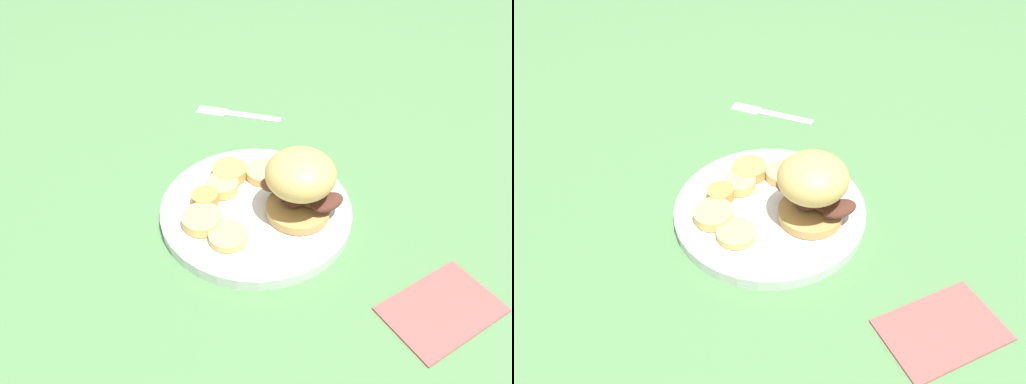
{
  "view_description": "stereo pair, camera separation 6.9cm",
  "coord_description": "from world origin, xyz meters",
  "views": [
    {
      "loc": [
        0.09,
        -0.51,
        0.5
      ],
      "look_at": [
        0.0,
        0.0,
        0.04
      ],
      "focal_mm": 35.0,
      "sensor_mm": 36.0,
      "label": 1
    },
    {
      "loc": [
        0.15,
        -0.49,
        0.5
      ],
      "look_at": [
        0.0,
        0.0,
        0.04
      ],
      "focal_mm": 35.0,
      "sensor_mm": 36.0,
      "label": 2
    }
  ],
  "objects": [
    {
      "name": "potato_round_1",
      "position": [
        -0.07,
        -0.01,
        0.03
      ],
      "size": [
        0.04,
        0.04,
        0.02
      ],
      "primitive_type": "cylinder",
      "color": "#BC8942",
      "rests_on": "dinner_plate"
    },
    {
      "name": "potato_round_3",
      "position": [
        -0.05,
        0.06,
        0.03
      ],
      "size": [
        0.05,
        0.05,
        0.02
      ],
      "primitive_type": "cylinder",
      "color": "tan",
      "rests_on": "dinner_plate"
    },
    {
      "name": "potato_round_4",
      "position": [
        -0.02,
        -0.07,
        0.02
      ],
      "size": [
        0.05,
        0.05,
        0.01
      ],
      "primitive_type": "cylinder",
      "color": "#DBB766",
      "rests_on": "dinner_plate"
    },
    {
      "name": "napkin",
      "position": [
        0.24,
        -0.12,
        0.0
      ],
      "size": [
        0.16,
        0.16,
        0.01
      ],
      "primitive_type": "cube",
      "rotation": [
        0.0,
        0.0,
        3.87
      ],
      "color": "#B24C47",
      "rests_on": "ground_plane"
    },
    {
      "name": "potato_round_0",
      "position": [
        -0.07,
        -0.05,
        0.03
      ],
      "size": [
        0.05,
        0.05,
        0.01
      ],
      "primitive_type": "cylinder",
      "color": "#DBB766",
      "rests_on": "dinner_plate"
    },
    {
      "name": "ground_plane",
      "position": [
        0.0,
        0.0,
        0.0
      ],
      "size": [
        4.0,
        4.0,
        0.0
      ],
      "primitive_type": "plane",
      "color": "#4C7A47"
    },
    {
      "name": "fork",
      "position": [
        -0.08,
        0.25,
        0.0
      ],
      "size": [
        0.16,
        0.03,
        0.0
      ],
      "color": "silver",
      "rests_on": "ground_plane"
    },
    {
      "name": "sandwich",
      "position": [
        0.06,
        -0.0,
        0.07
      ],
      "size": [
        0.12,
        0.12,
        0.1
      ],
      "color": "tan",
      "rests_on": "dinner_plate"
    },
    {
      "name": "potato_round_5",
      "position": [
        -0.0,
        0.07,
        0.02
      ],
      "size": [
        0.05,
        0.05,
        0.01
      ],
      "primitive_type": "cylinder",
      "color": "#DBB766",
      "rests_on": "dinner_plate"
    },
    {
      "name": "dinner_plate",
      "position": [
        0.0,
        0.0,
        0.01
      ],
      "size": [
        0.27,
        0.27,
        0.02
      ],
      "color": "silver",
      "rests_on": "ground_plane"
    },
    {
      "name": "potato_round_2",
      "position": [
        -0.05,
        0.02,
        0.03
      ],
      "size": [
        0.05,
        0.05,
        0.02
      ],
      "primitive_type": "cylinder",
      "color": "#DBB766",
      "rests_on": "dinner_plate"
    }
  ]
}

